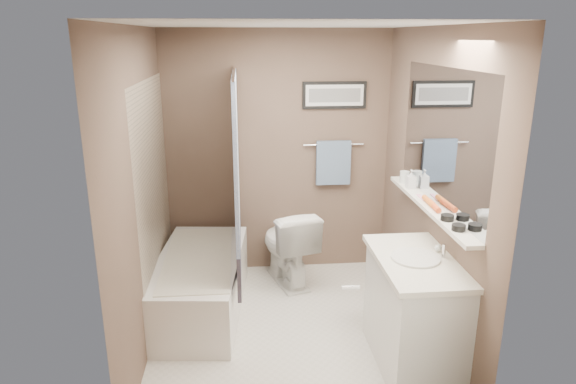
{
  "coord_description": "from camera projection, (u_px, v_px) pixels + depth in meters",
  "views": [
    {
      "loc": [
        -0.36,
        -3.69,
        2.33
      ],
      "look_at": [
        0.0,
        0.15,
        1.15
      ],
      "focal_mm": 32.0,
      "sensor_mm": 36.0,
      "label": 1
    }
  ],
  "objects": [
    {
      "name": "ground",
      "position": [
        290.0,
        331.0,
        4.22
      ],
      "size": [
        2.5,
        2.5,
        0.0
      ],
      "primitive_type": "plane",
      "color": "silver",
      "rests_on": "ground"
    },
    {
      "name": "ceiling",
      "position": [
        290.0,
        28.0,
        3.53
      ],
      "size": [
        2.2,
        2.5,
        0.04
      ],
      "primitive_type": "cube",
      "color": "silver",
      "rests_on": "wall_back"
    },
    {
      "name": "wall_back",
      "position": [
        278.0,
        155.0,
        5.05
      ],
      "size": [
        2.2,
        0.04,
        2.4
      ],
      "primitive_type": "cube",
      "color": "brown",
      "rests_on": "ground"
    },
    {
      "name": "wall_front",
      "position": [
        312.0,
        259.0,
        2.7
      ],
      "size": [
        2.2,
        0.04,
        2.4
      ],
      "primitive_type": "cube",
      "color": "brown",
      "rests_on": "ground"
    },
    {
      "name": "wall_left",
      "position": [
        144.0,
        195.0,
        3.78
      ],
      "size": [
        0.04,
        2.5,
        2.4
      ],
      "primitive_type": "cube",
      "color": "brown",
      "rests_on": "ground"
    },
    {
      "name": "wall_right",
      "position": [
        428.0,
        188.0,
        3.97
      ],
      "size": [
        0.04,
        2.5,
        2.4
      ],
      "primitive_type": "cube",
      "color": "brown",
      "rests_on": "ground"
    },
    {
      "name": "tile_surround",
      "position": [
        155.0,
        200.0,
        4.31
      ],
      "size": [
        0.02,
        1.55,
        2.0
      ],
      "primitive_type": "cube",
      "color": "tan",
      "rests_on": "wall_left"
    },
    {
      "name": "curtain_rod",
      "position": [
        234.0,
        72.0,
        4.07
      ],
      "size": [
        0.02,
        1.55,
        0.02
      ],
      "primitive_type": "cylinder",
      "rotation": [
        1.57,
        0.0,
        0.0
      ],
      "color": "silver",
      "rests_on": "wall_left"
    },
    {
      "name": "curtain_upper",
      "position": [
        236.0,
        152.0,
        4.26
      ],
      "size": [
        0.03,
        1.45,
        1.28
      ],
      "primitive_type": "cube",
      "color": "silver",
      "rests_on": "curtain_rod"
    },
    {
      "name": "curtain_lower",
      "position": [
        239.0,
        244.0,
        4.5
      ],
      "size": [
        0.03,
        1.45,
        0.36
      ],
      "primitive_type": "cube",
      "color": "#29284B",
      "rests_on": "curtain_rod"
    },
    {
      "name": "mirror",
      "position": [
        442.0,
        138.0,
        3.71
      ],
      "size": [
        0.02,
        1.6,
        1.0
      ],
      "primitive_type": "cube",
      "color": "silver",
      "rests_on": "wall_right"
    },
    {
      "name": "shelf",
      "position": [
        429.0,
        206.0,
        3.85
      ],
      "size": [
        0.12,
        1.6,
        0.03
      ],
      "primitive_type": "cube",
      "color": "silver",
      "rests_on": "wall_right"
    },
    {
      "name": "towel_bar",
      "position": [
        333.0,
        145.0,
        5.05
      ],
      "size": [
        0.6,
        0.02,
        0.02
      ],
      "primitive_type": "cylinder",
      "rotation": [
        0.0,
        1.57,
        0.0
      ],
      "color": "silver",
      "rests_on": "wall_back"
    },
    {
      "name": "towel",
      "position": [
        333.0,
        163.0,
        5.08
      ],
      "size": [
        0.34,
        0.05,
        0.44
      ],
      "primitive_type": "cube",
      "color": "#86A4C3",
      "rests_on": "towel_bar"
    },
    {
      "name": "art_frame",
      "position": [
        334.0,
        95.0,
        4.93
      ],
      "size": [
        0.62,
        0.02,
        0.26
      ],
      "primitive_type": "cube",
      "color": "black",
      "rests_on": "wall_back"
    },
    {
      "name": "art_mat",
      "position": [
        335.0,
        95.0,
        4.91
      ],
      "size": [
        0.56,
        0.0,
        0.2
      ],
      "primitive_type": "cube",
      "color": "white",
      "rests_on": "art_frame"
    },
    {
      "name": "art_image",
      "position": [
        335.0,
        95.0,
        4.91
      ],
      "size": [
        0.5,
        0.0,
        0.13
      ],
      "primitive_type": "cube",
      "color": "#595959",
      "rests_on": "art_mat"
    },
    {
      "name": "door",
      "position": [
        412.0,
        289.0,
        2.8
      ],
      "size": [
        0.8,
        0.02,
        2.0
      ],
      "primitive_type": "cube",
      "color": "silver",
      "rests_on": "wall_front"
    },
    {
      "name": "door_handle",
      "position": [
        350.0,
        288.0,
        2.82
      ],
      "size": [
        0.1,
        0.02,
        0.02
      ],
      "primitive_type": "cylinder",
      "rotation": [
        0.0,
        1.57,
        0.0
      ],
      "color": "silver",
      "rests_on": "door"
    },
    {
      "name": "bathtub",
      "position": [
        200.0,
        284.0,
        4.48
      ],
      "size": [
        0.85,
        1.56,
        0.5
      ],
      "primitive_type": "cube",
      "rotation": [
        0.0,
        0.0,
        -0.1
      ],
      "color": "white",
      "rests_on": "ground"
    },
    {
      "name": "tub_rim",
      "position": [
        198.0,
        258.0,
        4.4
      ],
      "size": [
        0.56,
        1.36,
        0.02
      ],
      "primitive_type": "cube",
      "color": "silver",
      "rests_on": "bathtub"
    },
    {
      "name": "toilet",
      "position": [
        287.0,
        245.0,
        4.97
      ],
      "size": [
        0.62,
        0.84,
        0.76
      ],
      "primitive_type": "imported",
      "rotation": [
        0.0,
        0.0,
        3.42
      ],
      "color": "white",
      "rests_on": "ground"
    },
    {
      "name": "vanity",
      "position": [
        414.0,
        315.0,
        3.7
      ],
      "size": [
        0.5,
        0.9,
        0.8
      ],
      "primitive_type": "cube",
      "rotation": [
        0.0,
        0.0,
        0.0
      ],
      "color": "silver",
      "rests_on": "ground"
    },
    {
      "name": "countertop",
      "position": [
        417.0,
        261.0,
        3.58
      ],
      "size": [
        0.54,
        0.96,
        0.04
      ],
      "primitive_type": "cube",
      "color": "silver",
      "rests_on": "vanity"
    },
    {
      "name": "sink_basin",
      "position": [
        415.0,
        258.0,
        3.57
      ],
      "size": [
        0.34,
        0.34,
        0.01
      ],
      "primitive_type": "cylinder",
      "color": "silver",
      "rests_on": "countertop"
    },
    {
      "name": "faucet_spout",
      "position": [
        444.0,
        251.0,
        3.57
      ],
      "size": [
        0.02,
        0.02,
        0.1
      ],
      "primitive_type": "cylinder",
      "color": "silver",
      "rests_on": "countertop"
    },
    {
      "name": "faucet_knob",
      "position": [
        438.0,
        248.0,
        3.67
      ],
      "size": [
        0.05,
        0.05,
        0.05
      ],
      "primitive_type": "sphere",
      "color": "silver",
      "rests_on": "countertop"
    },
    {
      "name": "candle_bowl_near",
      "position": [
        459.0,
        228.0,
        3.33
      ],
      "size": [
        0.09,
        0.09,
        0.04
      ],
      "primitive_type": "cylinder",
      "color": "black",
      "rests_on": "shelf"
    },
    {
      "name": "candle_bowl_far",
      "position": [
        447.0,
        218.0,
        3.51
      ],
      "size": [
        0.09,
        0.09,
        0.04
      ],
      "primitive_type": "cylinder",
      "color": "black",
      "rests_on": "shelf"
    },
    {
      "name": "hair_brush_front",
      "position": [
        434.0,
        206.0,
        3.74
      ],
      "size": [
        0.05,
        0.22,
        0.04
      ],
      "primitive_type": "cylinder",
      "rotation": [
        1.57,
        0.0,
        -0.06
      ],
      "color": "#E85220",
      "rests_on": "shelf"
    },
    {
      "name": "hair_brush_back",
      "position": [
        429.0,
        201.0,
        3.84
      ],
      "size": [
        0.05,
        0.22,
        0.04
      ],
      "primitive_type": "cylinder",
      "rotation": [
        1.57,
        0.0,
        -0.03
      ],
      "color": "orange",
      "rests_on": "shelf"
    },
    {
      "name": "pink_comb",
      "position": [
        422.0,
        197.0,
        4.0
      ],
      "size": [
        0.03,
        0.16,
        0.01
      ],
      "primitive_type": "cube",
      "rotation": [
        0.0,
        0.0,
        0.03
      ],
      "color": "pink",
      "rests_on": "shelf"
    },
    {
      "name": "glass_jar",
      "position": [
        405.0,
        177.0,
        4.4
      ],
      "size": [
        0.08,
        0.08,
        0.1
      ],
      "primitive_type": "cylinder",
      "color": "silver",
      "rests_on": "shelf"
    },
    {
      "name": "soap_bottle",
      "position": [
        411.0,
        179.0,
        4.24
      ],
      "size": [
        0.07,
        0.08,
        0.15
      ],
      "primitive_type": "imported",
      "rotation": [
        0.0,
        0.0,
        0.05
      ],
      "color": "#999999",
      "rests_on": "shelf"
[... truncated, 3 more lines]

